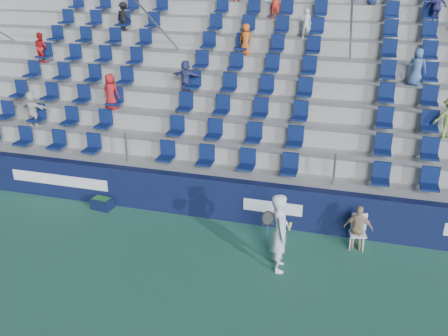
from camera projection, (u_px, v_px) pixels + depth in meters
The scene contains 7 objects.
ground at pixel (183, 283), 11.35m from camera, with size 70.00×70.00×0.00m, color #2C684F.
sponsor_wall at pixel (221, 199), 13.89m from camera, with size 24.00×0.32×1.20m.
grandstand at pixel (259, 98), 17.79m from camera, with size 24.00×8.17×6.63m.
tennis_player at pixel (280, 232), 11.49m from camera, with size 0.71×0.80×1.95m.
line_judge_chair at pixel (358, 229), 12.56m from camera, with size 0.47×0.48×0.90m.
line_judge at pixel (358, 228), 12.40m from camera, with size 0.71×0.30×1.21m, color tan.
ball_bin at pixel (102, 203), 14.56m from camera, with size 0.65×0.47×0.34m.
Camera 1 is at (3.42, -8.78, 6.91)m, focal length 40.00 mm.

